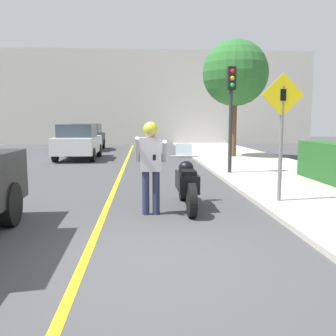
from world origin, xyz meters
The scene contains 11 objects.
ground_plane centered at (0.00, 0.00, 0.00)m, with size 80.00×80.00×0.00m, color #424244.
sidewalk_curb centered at (4.80, 4.00, 0.05)m, with size 4.40×44.00×0.10m.
road_center_line centered at (-0.60, 6.00, 0.00)m, with size 0.12×36.00×0.01m.
building_backdrop centered at (0.00, 26.00, 3.72)m, with size 28.00×1.20×7.44m.
motorcycle centered at (1.08, 2.94, 0.51)m, with size 0.62×2.24×1.31m.
person_biker centered at (0.32, 2.40, 1.11)m, with size 0.59×0.49×1.80m.
crossing_sign centered at (3.10, 3.05, 1.73)m, with size 0.91×0.08×2.70m.
traffic_light centered at (3.08, 7.60, 2.53)m, with size 0.26×0.30×3.48m.
street_tree centered at (4.67, 13.54, 4.13)m, with size 3.18×3.18×5.63m.
parked_car_white centered at (-2.94, 13.53, 0.86)m, with size 1.88×4.20×1.68m.
parked_car_black centered at (-3.36, 19.54, 0.86)m, with size 1.88×4.20×1.68m.
Camera 1 is at (0.17, -4.72, 1.79)m, focal length 40.00 mm.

